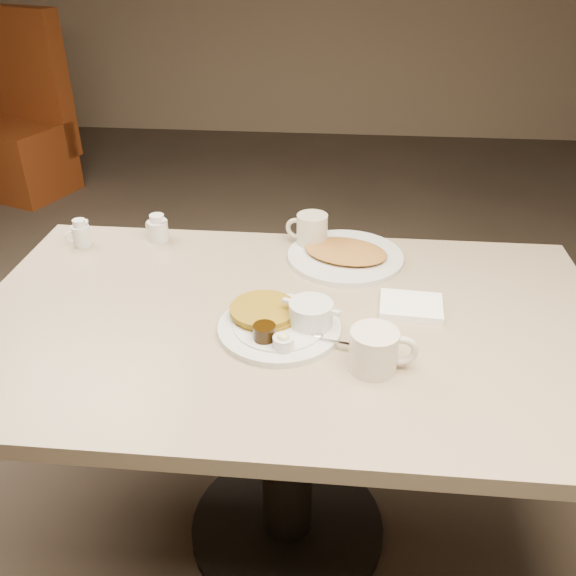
# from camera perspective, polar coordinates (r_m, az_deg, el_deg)

# --- Properties ---
(room) EXTENTS (7.04, 8.04, 2.84)m
(room) POSITION_cam_1_polar(r_m,az_deg,el_deg) (1.20, -0.10, 23.97)
(room) COLOR #4C3F33
(room) RESTS_ON ground
(diner_table) EXTENTS (1.50, 0.90, 0.75)m
(diner_table) POSITION_cam_1_polar(r_m,az_deg,el_deg) (1.53, -0.07, -8.11)
(diner_table) COLOR tan
(diner_table) RESTS_ON ground
(main_plate) EXTENTS (0.36, 0.35, 0.07)m
(main_plate) POSITION_cam_1_polar(r_m,az_deg,el_deg) (1.38, -0.46, -3.10)
(main_plate) COLOR silver
(main_plate) RESTS_ON diner_table
(coffee_mug_near) EXTENTS (0.14, 0.10, 0.09)m
(coffee_mug_near) POSITION_cam_1_polar(r_m,az_deg,el_deg) (1.27, 8.17, -5.70)
(coffee_mug_near) COLOR beige
(coffee_mug_near) RESTS_ON diner_table
(napkin) EXTENTS (0.15, 0.13, 0.02)m
(napkin) POSITION_cam_1_polar(r_m,az_deg,el_deg) (1.49, 11.38, -1.67)
(napkin) COLOR white
(napkin) RESTS_ON diner_table
(coffee_mug_far) EXTENTS (0.13, 0.11, 0.10)m
(coffee_mug_far) POSITION_cam_1_polar(r_m,az_deg,el_deg) (1.73, 2.15, 5.29)
(coffee_mug_far) COLOR #BFB7A0
(coffee_mug_far) RESTS_ON diner_table
(creamer_left) EXTENTS (0.07, 0.06, 0.08)m
(creamer_left) POSITION_cam_1_polar(r_m,az_deg,el_deg) (1.84, -18.73, 4.79)
(creamer_left) COLOR silver
(creamer_left) RESTS_ON diner_table
(creamer_right) EXTENTS (0.08, 0.06, 0.08)m
(creamer_right) POSITION_cam_1_polar(r_m,az_deg,el_deg) (1.81, -12.03, 5.42)
(creamer_right) COLOR silver
(creamer_right) RESTS_ON diner_table
(hash_plate) EXTENTS (0.39, 0.39, 0.04)m
(hash_plate) POSITION_cam_1_polar(r_m,az_deg,el_deg) (1.68, 5.36, 3.09)
(hash_plate) COLOR beige
(hash_plate) RESTS_ON diner_table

